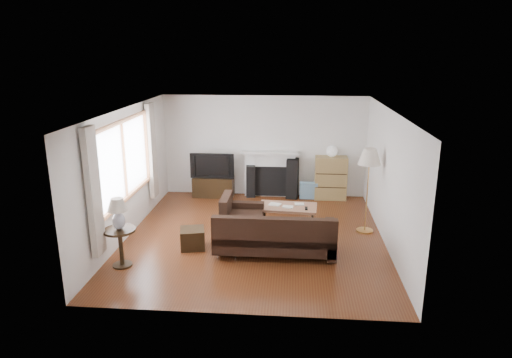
# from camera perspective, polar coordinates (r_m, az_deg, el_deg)

# --- Properties ---
(room) EXTENTS (5.10, 5.60, 2.54)m
(room) POSITION_cam_1_polar(r_m,az_deg,el_deg) (8.67, -0.17, 0.41)
(room) COLOR #592A13
(room) RESTS_ON ground
(window) EXTENTS (0.12, 2.74, 1.54)m
(window) POSITION_cam_1_polar(r_m,az_deg,el_deg) (8.95, -16.12, 2.25)
(window) COLOR brown
(window) RESTS_ON room
(curtain_near) EXTENTS (0.10, 0.35, 2.10)m
(curtain_near) POSITION_cam_1_polar(r_m,az_deg,el_deg) (7.62, -19.64, -1.58)
(curtain_near) COLOR beige
(curtain_near) RESTS_ON room
(curtain_far) EXTENTS (0.10, 0.35, 2.10)m
(curtain_far) POSITION_cam_1_polar(r_m,az_deg,el_deg) (10.37, -12.88, 3.45)
(curtain_far) COLOR beige
(curtain_far) RESTS_ON room
(fireplace) EXTENTS (1.40, 0.26, 1.15)m
(fireplace) POSITION_cam_1_polar(r_m,az_deg,el_deg) (11.38, 1.74, 0.67)
(fireplace) COLOR white
(fireplace) RESTS_ON room
(tv_stand) EXTENTS (1.01, 0.45, 0.50)m
(tv_stand) POSITION_cam_1_polar(r_m,az_deg,el_deg) (11.49, -5.33, -0.93)
(tv_stand) COLOR black
(tv_stand) RESTS_ON ground
(television) EXTENTS (1.08, 0.14, 0.62)m
(television) POSITION_cam_1_polar(r_m,az_deg,el_deg) (11.34, -5.40, 1.80)
(television) COLOR black
(television) RESTS_ON tv_stand
(speaker_left) EXTENTS (0.25, 0.29, 0.80)m
(speaker_left) POSITION_cam_1_polar(r_m,az_deg,el_deg) (11.37, -0.66, -0.23)
(speaker_left) COLOR black
(speaker_left) RESTS_ON ground
(speaker_right) EXTENTS (0.31, 0.36, 0.99)m
(speaker_right) POSITION_cam_1_polar(r_m,az_deg,el_deg) (11.29, 4.58, 0.08)
(speaker_right) COLOR black
(speaker_right) RESTS_ON ground
(bookshelf) EXTENTS (0.77, 0.37, 1.06)m
(bookshelf) POSITION_cam_1_polar(r_m,az_deg,el_deg) (11.31, 9.31, 0.14)
(bookshelf) COLOR olive
(bookshelf) RESTS_ON ground
(globe_lamp) EXTENTS (0.27, 0.27, 0.27)m
(globe_lamp) POSITION_cam_1_polar(r_m,az_deg,el_deg) (11.15, 9.47, 3.44)
(globe_lamp) COLOR white
(globe_lamp) RESTS_ON bookshelf
(sectional_sofa) EXTENTS (2.34, 1.71, 0.76)m
(sectional_sofa) POSITION_cam_1_polar(r_m,az_deg,el_deg) (8.23, 2.35, -6.90)
(sectional_sofa) COLOR black
(sectional_sofa) RESTS_ON ground
(coffee_table) EXTENTS (1.22, 0.73, 0.46)m
(coffee_table) POSITION_cam_1_polar(r_m,az_deg,el_deg) (9.51, 3.97, -4.66)
(coffee_table) COLOR #9A6649
(coffee_table) RESTS_ON ground
(footstool) EXTENTS (0.53, 0.53, 0.37)m
(footstool) POSITION_cam_1_polar(r_m,az_deg,el_deg) (8.62, -7.94, -7.35)
(footstool) COLOR black
(footstool) RESTS_ON ground
(floor_lamp) EXTENTS (0.53, 0.53, 1.72)m
(floor_lamp) POSITION_cam_1_polar(r_m,az_deg,el_deg) (9.31, 13.75, -1.46)
(floor_lamp) COLOR #C38A43
(floor_lamp) RESTS_ON ground
(side_table) EXTENTS (0.54, 0.54, 0.67)m
(side_table) POSITION_cam_1_polar(r_m,az_deg,el_deg) (8.13, -16.52, -8.22)
(side_table) COLOR black
(side_table) RESTS_ON ground
(table_lamp) EXTENTS (0.33, 0.33, 0.54)m
(table_lamp) POSITION_cam_1_polar(r_m,az_deg,el_deg) (7.91, -16.87, -4.22)
(table_lamp) COLOR silver
(table_lamp) RESTS_ON side_table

